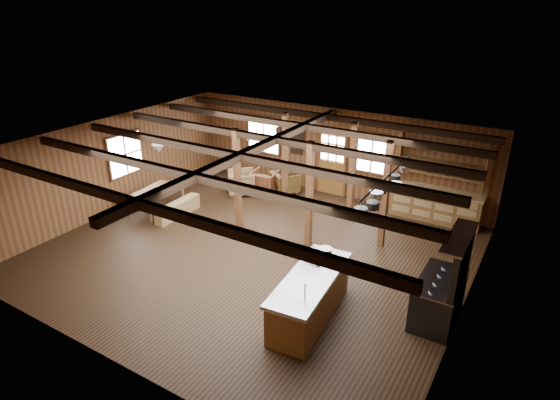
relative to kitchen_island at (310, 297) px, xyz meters
The scene contains 22 objects.
room 3.03m from the kitchen_island, 146.53° to the left, with size 10.04×9.04×2.84m.
ceiling_joists 3.71m from the kitchen_island, 143.70° to the left, with size 9.80×8.82×0.18m.
timber_posts 4.23m from the kitchen_island, 117.22° to the left, with size 3.95×2.35×2.80m.
back_door 6.52m from the kitchen_island, 111.74° to the left, with size 1.02×0.08×2.15m.
window_back_left 7.94m from the kitchen_island, 129.61° to the left, with size 1.32×0.06×1.32m.
window_back_right 6.25m from the kitchen_island, 100.38° to the left, with size 1.02×0.06×1.32m.
window_left 7.74m from the kitchen_island, 164.15° to the left, with size 0.14×1.24×1.32m.
notice_boards 7.29m from the kitchen_island, 122.86° to the left, with size 1.08×0.03×0.90m.
back_counter 5.88m from the kitchen_island, 80.30° to the left, with size 2.55×0.60×2.45m.
pendant_lamps 5.62m from the kitchen_island, 150.90° to the left, with size 1.86×2.36×0.66m.
pot_rack 2.63m from the kitchen_island, 67.98° to the left, with size 0.40×3.00×0.43m.
kitchen_island is the anchor object (origin of this frame).
step_stool 0.75m from the kitchen_island, 130.26° to the left, with size 0.50×0.35×0.44m, color olive.
commercial_range 2.58m from the kitchen_island, 29.61° to the left, with size 0.80×1.56×1.92m.
dining_table 6.67m from the kitchen_island, 161.06° to the left, with size 1.71×0.95×0.60m, color #8B5C3F.
bench_wall 7.39m from the kitchen_island, 162.95° to the left, with size 0.28×1.49×0.41m, color olive.
bench_aisle 5.92m from the kitchen_island, 158.51° to the left, with size 0.30×1.61×0.44m, color olive.
armchair_a 6.56m from the kitchen_island, 130.83° to the left, with size 0.80×0.83×0.75m, color brown.
armchair_b 6.49m from the kitchen_island, 125.02° to the left, with size 0.77×0.79×0.72m, color brown.
armchair_c 6.67m from the kitchen_island, 137.20° to the left, with size 0.82×0.85×0.77m, color olive.
counter_pot 1.06m from the kitchen_island, 97.64° to the left, with size 0.28×0.28×0.17m, color silver.
bowl 0.75m from the kitchen_island, 106.22° to the left, with size 0.25×0.25×0.06m, color silver.
Camera 1 is at (5.90, -8.49, 5.96)m, focal length 30.00 mm.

